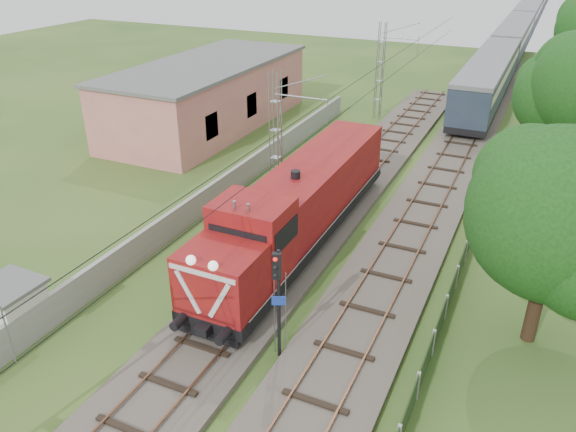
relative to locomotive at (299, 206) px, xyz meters
The scene contains 13 objects.
ground 8.83m from the locomotive, 90.00° to the right, with size 140.00×140.00×0.00m, color #2C501E.
track_main 2.63m from the locomotive, 90.00° to the right, with size 4.20×70.00×0.45m.
track_side 12.70m from the locomotive, 66.46° to the left, with size 4.20×80.00×0.45m.
catenary 4.87m from the locomotive, 130.27° to the left, with size 3.31×70.00×8.00m.
boundary_wall 7.54m from the locomotive, 151.84° to the left, with size 0.25×40.00×1.50m, color #9E9E99.
station_building 21.55m from the locomotive, 134.09° to the left, with size 8.40×20.40×5.22m.
fence 9.87m from the locomotive, 34.61° to the right, with size 0.12×32.00×1.20m.
locomotive is the anchor object (origin of this frame).
coach_rake 80.57m from the locomotive, 86.44° to the left, with size 3.26×121.68×3.76m.
signal_post 8.54m from the locomotive, 71.41° to the right, with size 0.49×0.40×4.66m.
relay_hut 13.51m from the locomotive, 123.35° to the right, with size 2.32×2.32×2.36m.
tree_a 12.14m from the locomotive, 14.40° to the right, with size 6.75×6.43×8.76m.
tree_c 20.74m from the locomotive, 58.04° to the left, with size 5.95×5.67×7.71m.
Camera 1 is at (10.09, -14.54, 14.50)m, focal length 35.00 mm.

